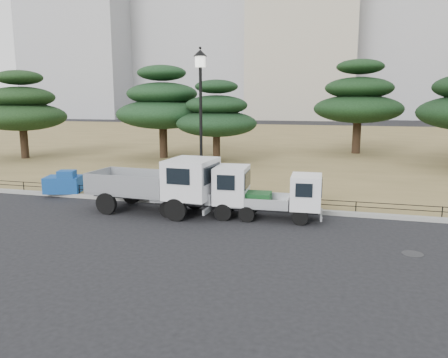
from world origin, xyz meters
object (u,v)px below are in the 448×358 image
(truck_large, at_px, (160,182))
(truck_kei_front, at_px, (209,191))
(tarp_pile, at_px, (64,183))
(street_lamp, at_px, (201,100))
(truck_kei_rear, at_px, (284,197))

(truck_large, bearing_deg, truck_kei_front, 8.63)
(tarp_pile, bearing_deg, truck_large, -16.91)
(street_lamp, bearing_deg, truck_kei_front, -62.44)
(truck_large, height_order, truck_kei_front, truck_large)
(truck_kei_rear, distance_m, street_lamp, 5.24)
(truck_kei_rear, bearing_deg, tarp_pile, 169.34)
(truck_kei_front, xyz_separation_m, tarp_pile, (-7.44, 1.50, -0.38))
(truck_large, relative_size, truck_kei_front, 1.38)
(truck_large, xyz_separation_m, truck_kei_rear, (4.77, 0.26, -0.36))
(truck_kei_front, bearing_deg, street_lamp, 113.80)
(truck_kei_front, height_order, tarp_pile, truck_kei_front)
(street_lamp, bearing_deg, tarp_pile, -179.61)
(truck_kei_front, distance_m, truck_kei_rear, 2.85)
(truck_kei_front, relative_size, tarp_pile, 2.02)
(truck_large, distance_m, truck_kei_rear, 4.79)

